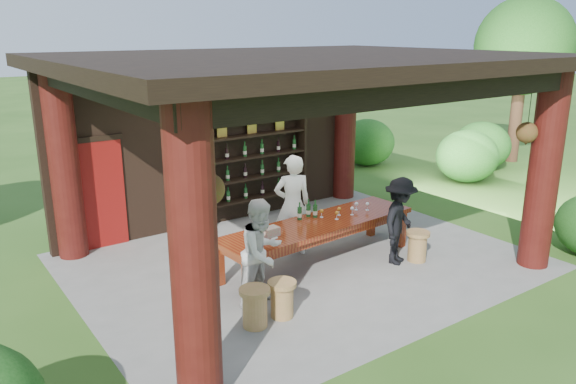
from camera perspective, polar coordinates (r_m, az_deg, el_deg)
ground at (r=9.83m, az=1.36°, el=-6.99°), size 90.00×90.00×0.00m
pavilion at (r=9.53m, az=-0.16°, el=5.69°), size 7.50×6.00×3.60m
wine_shelf at (r=11.72m, az=-3.50°, el=2.51°), size 2.48×0.38×2.19m
tasting_table at (r=9.48m, az=3.09°, el=-3.75°), size 3.76×1.20×0.75m
stool_near_left at (r=7.93m, az=-0.60°, el=-10.72°), size 0.40×0.40×0.53m
stool_near_right at (r=9.98m, az=13.01°, el=-5.30°), size 0.40×0.40×0.53m
stool_far_left at (r=7.70m, az=-3.39°, el=-11.53°), size 0.42×0.42×0.56m
host at (r=9.84m, az=0.45°, el=-1.34°), size 0.77×0.64×1.80m
guest_woman at (r=8.07m, az=-2.66°, el=-6.19°), size 0.92×0.81×1.60m
guest_man at (r=9.67m, az=11.28°, el=-2.91°), size 1.12×0.93×1.51m
table_bottles at (r=9.62m, az=2.02°, el=-1.75°), size 0.37×0.18×0.31m
table_glasses at (r=9.86m, az=5.89°, el=-1.86°), size 0.98×0.30×0.15m
napkin_basket at (r=8.82m, az=-1.79°, el=-4.04°), size 0.27×0.20×0.14m
shrubs at (r=11.86m, az=8.68°, el=-0.21°), size 16.74×8.84×1.36m
trees at (r=12.13m, az=13.18°, el=13.44°), size 20.50×9.97×4.80m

